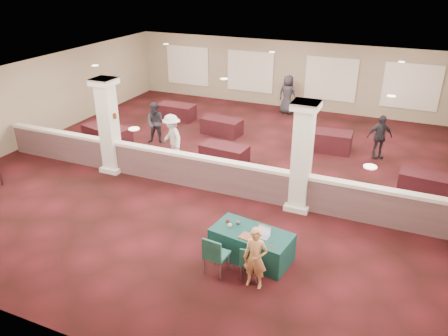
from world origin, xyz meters
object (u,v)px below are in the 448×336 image
at_px(woman, 255,258).
at_px(far_table_front_center, 224,154).
at_px(conf_chair_main, 250,260).
at_px(far_table_front_left, 107,136).
at_px(near_table, 251,245).
at_px(conf_chair_side, 215,253).
at_px(far_table_back_left, 176,112).
at_px(attendee_a, 156,123).
at_px(attendee_b, 172,138).
at_px(attendee_d, 288,95).
at_px(far_table_back_center, 222,126).
at_px(attendee_c, 379,137).
at_px(far_table_front_right, 427,184).
at_px(far_table_back_right, 326,141).

relative_size(woman, far_table_front_center, 0.88).
xyz_separation_m(conf_chair_main, far_table_front_left, (-7.88, 5.35, -0.12)).
distance_m(near_table, conf_chair_side, 1.10).
distance_m(conf_chair_main, conf_chair_side, 0.80).
relative_size(near_table, far_table_back_left, 1.12).
distance_m(far_table_front_left, attendee_a, 1.96).
xyz_separation_m(attendee_b, attendee_d, (2.24, 7.00, 0.04)).
height_order(far_table_front_left, far_table_back_center, far_table_front_left).
xyz_separation_m(woman, attendee_c, (1.75, 8.43, 0.08)).
bearing_deg(attendee_a, far_table_back_left, 87.43).
relative_size(near_table, far_table_front_right, 1.16).
bearing_deg(conf_chair_main, attendee_d, 93.03).
height_order(far_table_back_right, attendee_b, attendee_b).
xyz_separation_m(far_table_front_center, far_table_back_right, (3.08, 2.64, 0.04)).
distance_m(attendee_a, attendee_b, 1.91).
relative_size(conf_chair_main, conf_chair_side, 0.88).
distance_m(attendee_a, attendee_c, 8.39).
xyz_separation_m(conf_chair_side, attendee_c, (2.71, 8.43, 0.23)).
relative_size(attendee_b, attendee_c, 1.07).
bearing_deg(attendee_c, far_table_front_right, -83.34).
relative_size(far_table_front_center, far_table_back_right, 0.90).
distance_m(near_table, far_table_front_center, 5.58).
bearing_deg(woman, attendee_b, 131.64).
bearing_deg(far_table_front_left, far_table_back_left, 76.87).
bearing_deg(woman, attendee_a, 132.63).
xyz_separation_m(attendee_a, attendee_d, (3.67, 5.73, 0.08)).
bearing_deg(far_table_back_left, attendee_a, -75.68).
distance_m(woman, far_table_front_left, 9.77).
xyz_separation_m(far_table_back_left, attendee_b, (2.17, -4.18, 0.53)).
relative_size(conf_chair_main, far_table_front_center, 0.52).
relative_size(far_table_front_left, far_table_front_right, 1.17).
distance_m(conf_chair_main, far_table_back_center, 9.30).
height_order(far_table_front_left, attendee_c, attendee_c).
relative_size(far_table_back_center, attendee_a, 0.99).
bearing_deg(woman, far_table_front_left, 143.56).
xyz_separation_m(conf_chair_side, far_table_front_left, (-7.09, 5.51, -0.19)).
bearing_deg(far_table_back_right, woman, -89.18).
height_order(far_table_back_left, attendee_a, attendee_a).
bearing_deg(far_table_back_center, attendee_c, 0.22).
relative_size(conf_chair_side, far_table_back_left, 0.58).
distance_m(far_table_back_left, far_table_back_right, 7.10).
height_order(woman, far_table_front_center, woman).
xyz_separation_m(attendee_a, attendee_c, (8.16, 1.96, -0.02)).
height_order(conf_chair_main, attendee_b, attendee_b).
xyz_separation_m(conf_chair_main, far_table_back_left, (-6.97, 9.23, -0.17)).
relative_size(near_table, conf_chair_side, 1.92).
distance_m(attendee_a, attendee_d, 6.81).
bearing_deg(far_table_front_right, far_table_front_center, -177.10).
bearing_deg(far_table_front_center, far_table_front_right, 2.90).
height_order(conf_chair_main, far_table_back_right, conf_chair_main).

